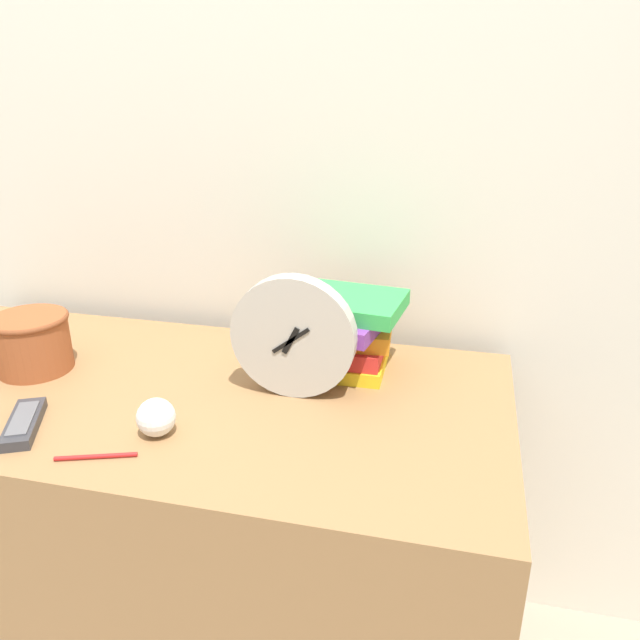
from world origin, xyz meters
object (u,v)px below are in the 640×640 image
object	(u,v)px
basket	(32,341)
tv_remote	(24,423)
pen	(96,457)
desk_clock	(293,337)
book_stack	(342,332)
crumpled_paper_ball	(156,417)

from	to	relation	value
basket	tv_remote	distance (m)	0.26
basket	pen	size ratio (longest dim) A/B	1.25
desk_clock	tv_remote	size ratio (longest dim) A/B	1.52
book_stack	pen	world-z (taller)	book_stack
book_stack	tv_remote	distance (m)	0.64
book_stack	basket	distance (m)	0.66
tv_remote	pen	xyz separation A→B (m)	(0.18, -0.05, -0.01)
desk_clock	book_stack	bearing A→B (deg)	62.29
desk_clock	basket	size ratio (longest dim) A/B	1.52
desk_clock	basket	world-z (taller)	desk_clock
book_stack	tv_remote	size ratio (longest dim) A/B	1.50
crumpled_paper_ball	desk_clock	bearing A→B (deg)	45.61
basket	crumpled_paper_ball	distance (m)	0.42
desk_clock	crumpled_paper_ball	size ratio (longest dim) A/B	3.58
crumpled_paper_ball	book_stack	bearing A→B (deg)	51.43
basket	tv_remote	bearing A→B (deg)	-58.46
tv_remote	desk_clock	bearing A→B (deg)	28.49
crumpled_paper_ball	pen	xyz separation A→B (m)	(-0.07, -0.09, -0.03)
basket	tv_remote	world-z (taller)	basket
desk_clock	tv_remote	bearing A→B (deg)	-151.51
desk_clock	tv_remote	distance (m)	0.52
crumpled_paper_ball	pen	bearing A→B (deg)	-125.30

